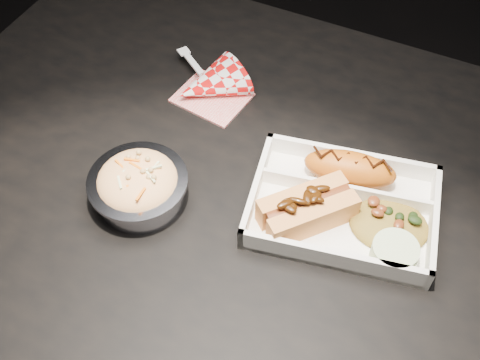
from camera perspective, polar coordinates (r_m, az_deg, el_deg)
name	(u,v)px	position (r m, az deg, el deg)	size (l,w,h in m)	color
dining_table	(279,231)	(0.93, 3.71, -4.85)	(1.20, 0.80, 0.75)	black
food_tray	(342,209)	(0.84, 9.64, -2.71)	(0.28, 0.22, 0.04)	white
fried_pastry	(350,169)	(0.86, 10.38, 1.06)	(0.13, 0.05, 0.05)	#C56013
hotdog	(308,208)	(0.81, 6.43, -2.64)	(0.13, 0.13, 0.06)	#E2934D
fried_rice_mound	(390,220)	(0.83, 14.07, -3.71)	(0.11, 0.09, 0.03)	olive
cupcake_liner	(394,253)	(0.80, 14.40, -6.76)	(0.06, 0.06, 0.03)	beige
foil_coleslaw_cup	(138,185)	(0.84, -9.62, -0.43)	(0.14, 0.14, 0.07)	silver
napkin_fork	(209,85)	(0.98, -2.96, 8.98)	(0.16, 0.15, 0.10)	red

